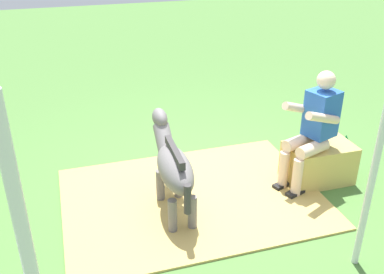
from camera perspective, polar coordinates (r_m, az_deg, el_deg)
ground_plane at (r=5.23m, az=2.06°, el=-5.67°), size 24.00×24.00×0.00m
hay_patch at (r=4.92m, az=0.05°, el=-7.80°), size 2.78×2.01×0.02m
hay_bale at (r=5.32m, az=15.94°, el=-3.24°), size 0.76×0.47×0.46m
person_seated at (r=4.99m, az=15.34°, el=1.35°), size 0.72×0.55×1.34m
pony_standing at (r=4.47m, az=-2.48°, el=-3.57°), size 0.34×1.35×0.91m
soda_bottle at (r=6.07m, az=19.09°, el=-0.94°), size 0.07×0.07×0.27m
tent_pole_left at (r=3.77m, az=22.87°, el=-1.59°), size 0.06×0.06×2.28m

